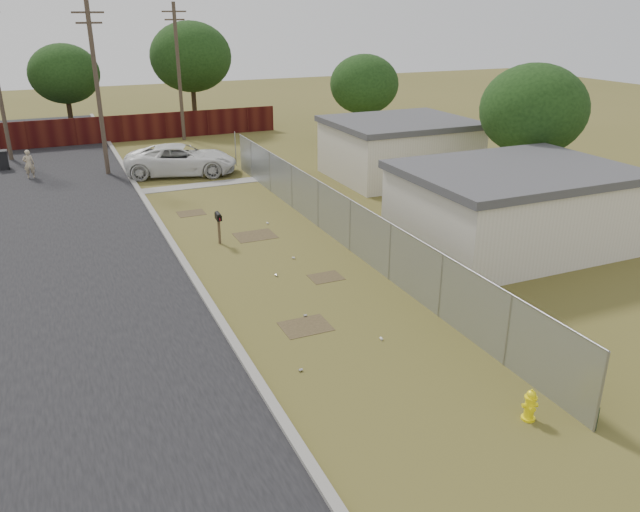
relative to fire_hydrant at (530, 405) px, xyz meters
name	(u,v)px	position (x,y,z in m)	size (l,w,h in m)	color
ground	(273,262)	(-2.10, 11.07, -0.37)	(120.00, 120.00, 0.00)	brown
street	(63,221)	(-8.85, 19.12, -0.35)	(15.10, 60.00, 0.12)	black
chainlink_fence	(339,222)	(1.02, 12.10, 0.43)	(0.10, 27.06, 2.02)	gray
privacy_fence	(60,133)	(-8.10, 36.07, 0.53)	(30.00, 0.12, 1.80)	#42140E
utility_poles	(95,79)	(-5.76, 31.74, 4.33)	(12.60, 8.24, 9.00)	brown
houses	(450,174)	(7.60, 14.21, 1.19)	(9.30, 17.24, 3.10)	silver
horizon_trees	(163,73)	(-1.26, 34.63, 4.26)	(33.32, 31.94, 7.78)	#372A19
fire_hydrant	(530,405)	(0.00, 0.00, 0.00)	(0.40, 0.40, 0.79)	#FFEB0D
mailbox	(218,219)	(-3.34, 13.78, 0.63)	(0.21, 0.55, 1.27)	brown
pickup_truck	(181,160)	(-2.33, 25.28, 0.47)	(2.76, 5.99, 1.67)	silver
pedestrian	(29,164)	(-10.04, 27.80, 0.41)	(0.57, 0.37, 1.56)	tan
trash_bin	(2,160)	(-11.47, 30.60, 0.19)	(0.72, 0.78, 1.09)	black
scattered_litter	(300,288)	(-2.07, 8.55, -0.33)	(3.20, 11.48, 0.07)	silver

